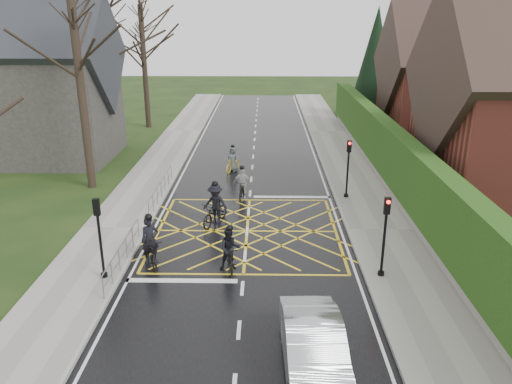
{
  "coord_description": "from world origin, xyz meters",
  "views": [
    {
      "loc": [
        0.75,
        -20.62,
        9.25
      ],
      "look_at": [
        0.38,
        1.64,
        1.3
      ],
      "focal_mm": 35.0,
      "sensor_mm": 36.0,
      "label": 1
    }
  ],
  "objects_px": {
    "cyclist_back": "(230,253)",
    "car": "(314,351)",
    "cyclist_rear": "(150,248)",
    "cyclist_front": "(242,187)",
    "cyclist_lead": "(233,162)",
    "cyclist_mid": "(215,208)"
  },
  "relations": [
    {
      "from": "cyclist_lead",
      "to": "car",
      "type": "xyz_separation_m",
      "value": [
        3.32,
        -18.58,
        0.17
      ]
    },
    {
      "from": "cyclist_back",
      "to": "cyclist_mid",
      "type": "distance_m",
      "value": 4.56
    },
    {
      "from": "cyclist_mid",
      "to": "car",
      "type": "bearing_deg",
      "value": -46.68
    },
    {
      "from": "cyclist_rear",
      "to": "car",
      "type": "xyz_separation_m",
      "value": [
        5.8,
        -6.33,
        0.08
      ]
    },
    {
      "from": "cyclist_rear",
      "to": "car",
      "type": "distance_m",
      "value": 8.59
    },
    {
      "from": "cyclist_rear",
      "to": "cyclist_mid",
      "type": "bearing_deg",
      "value": 36.58
    },
    {
      "from": "cyclist_rear",
      "to": "cyclist_lead",
      "type": "xyz_separation_m",
      "value": [
        2.49,
        12.25,
        -0.09
      ]
    },
    {
      "from": "cyclist_back",
      "to": "car",
      "type": "distance_m",
      "value": 6.42
    },
    {
      "from": "cyclist_rear",
      "to": "cyclist_front",
      "type": "height_order",
      "value": "cyclist_rear"
    },
    {
      "from": "cyclist_front",
      "to": "car",
      "type": "distance_m",
      "value": 13.94
    },
    {
      "from": "cyclist_back",
      "to": "cyclist_lead",
      "type": "relative_size",
      "value": 1.03
    },
    {
      "from": "cyclist_rear",
      "to": "cyclist_front",
      "type": "xyz_separation_m",
      "value": [
        3.27,
        7.38,
        -0.0
      ]
    },
    {
      "from": "cyclist_back",
      "to": "car",
      "type": "xyz_separation_m",
      "value": [
        2.65,
        -5.85,
        0.06
      ]
    },
    {
      "from": "cyclist_front",
      "to": "cyclist_lead",
      "type": "distance_m",
      "value": 4.94
    },
    {
      "from": "cyclist_mid",
      "to": "cyclist_front",
      "type": "relative_size",
      "value": 1.22
    },
    {
      "from": "cyclist_front",
      "to": "cyclist_lead",
      "type": "xyz_separation_m",
      "value": [
        -0.79,
        4.87,
        -0.08
      ]
    },
    {
      "from": "car",
      "to": "cyclist_front",
      "type": "bearing_deg",
      "value": 98.25
    },
    {
      "from": "cyclist_front",
      "to": "cyclist_lead",
      "type": "bearing_deg",
      "value": 105.48
    },
    {
      "from": "cyclist_front",
      "to": "car",
      "type": "bearing_deg",
      "value": -73.26
    },
    {
      "from": "cyclist_back",
      "to": "cyclist_lead",
      "type": "xyz_separation_m",
      "value": [
        -0.66,
        12.74,
        -0.11
      ]
    },
    {
      "from": "cyclist_mid",
      "to": "cyclist_lead",
      "type": "height_order",
      "value": "cyclist_mid"
    },
    {
      "from": "cyclist_back",
      "to": "cyclist_mid",
      "type": "height_order",
      "value": "cyclist_mid"
    }
  ]
}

